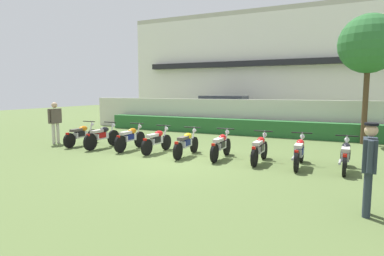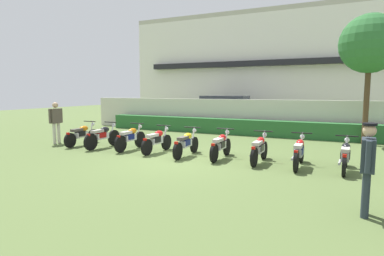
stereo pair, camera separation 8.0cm
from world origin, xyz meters
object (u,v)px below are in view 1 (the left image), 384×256
motorcycle_in_row_1 (102,136)px  officer_0 (369,162)px  motorcycle_in_row_7 (299,152)px  parked_car (226,111)px  motorcycle_in_row_5 (221,145)px  motorcycle_in_row_8 (345,155)px  motorcycle_in_row_6 (260,149)px  motorcycle_in_row_4 (186,143)px  motorcycle_in_row_3 (157,140)px  motorcycle_in_row_2 (130,138)px  inspector_person (55,119)px  tree_near_inspector (369,44)px  motorcycle_in_row_0 (81,135)px

motorcycle_in_row_1 → officer_0: (8.80, -3.34, 0.51)m
motorcycle_in_row_7 → parked_car: bearing=29.9°
motorcycle_in_row_5 → motorcycle_in_row_8: 3.64m
motorcycle_in_row_5 → motorcycle_in_row_6: motorcycle_in_row_5 is taller
motorcycle_in_row_1 → motorcycle_in_row_4: motorcycle_in_row_1 is taller
motorcycle_in_row_1 → motorcycle_in_row_8: size_ratio=1.06×
motorcycle_in_row_3 → motorcycle_in_row_6: 3.70m
motorcycle_in_row_2 → motorcycle_in_row_6: (4.86, -0.09, -0.01)m
motorcycle_in_row_2 → inspector_person: (-3.66, -0.14, 0.57)m
tree_near_inspector → inspector_person: tree_near_inspector is taller
tree_near_inspector → motorcycle_in_row_3: size_ratio=2.91×
parked_car → inspector_person: 10.08m
motorcycle_in_row_1 → inspector_person: 2.49m
motorcycle_in_row_0 → inspector_person: (-1.28, -0.12, 0.58)m
motorcycle_in_row_7 → inspector_person: inspector_person is taller
motorcycle_in_row_0 → motorcycle_in_row_3: motorcycle_in_row_0 is taller
parked_car → motorcycle_in_row_6: (4.24, -9.08, -0.50)m
motorcycle_in_row_5 → inspector_person: 7.27m
motorcycle_in_row_5 → motorcycle_in_row_7: (2.44, -0.10, 0.00)m
parked_car → motorcycle_in_row_4: size_ratio=2.38×
motorcycle_in_row_7 → motorcycle_in_row_5: bearing=86.9°
tree_near_inspector → motorcycle_in_row_1: size_ratio=2.76×
motorcycle_in_row_3 → motorcycle_in_row_5: size_ratio=0.98×
tree_near_inspector → motorcycle_in_row_1: bearing=-149.8°
motorcycle_in_row_4 → motorcycle_in_row_5: bearing=-87.5°
tree_near_inspector → officer_0: (-0.35, -8.67, -3.07)m
motorcycle_in_row_5 → motorcycle_in_row_8: (3.64, -0.08, -0.00)m
motorcycle_in_row_3 → motorcycle_in_row_5: motorcycle_in_row_5 is taller
motorcycle_in_row_5 → officer_0: officer_0 is taller
parked_car → motorcycle_in_row_6: parked_car is taller
motorcycle_in_row_7 → motorcycle_in_row_8: motorcycle_in_row_7 is taller
motorcycle_in_row_5 → motorcycle_in_row_6: (1.27, -0.06, -0.00)m
parked_car → motorcycle_in_row_7: parked_car is taller
motorcycle_in_row_5 → inspector_person: inspector_person is taller
parked_car → motorcycle_in_row_2: bearing=-95.5°
motorcycle_in_row_8 → motorcycle_in_row_3: bearing=91.0°
motorcycle_in_row_4 → motorcycle_in_row_7: motorcycle_in_row_7 is taller
motorcycle_in_row_5 → motorcycle_in_row_8: motorcycle_in_row_5 is taller
motorcycle_in_row_7 → officer_0: officer_0 is taller
parked_car → inspector_person: size_ratio=2.64×
motorcycle_in_row_6 → motorcycle_in_row_8: motorcycle_in_row_6 is taller
tree_near_inspector → motorcycle_in_row_6: tree_near_inspector is taller
motorcycle_in_row_2 → motorcycle_in_row_6: bearing=-91.4°
motorcycle_in_row_2 → motorcycle_in_row_5: 3.59m
motorcycle_in_row_8 → tree_near_inspector: bearing=-5.5°
tree_near_inspector → motorcycle_in_row_7: size_ratio=2.76×
motorcycle_in_row_4 → inspector_person: inspector_person is taller
motorcycle_in_row_8 → motorcycle_in_row_4: bearing=92.1°
parked_car → officer_0: size_ratio=2.77×
tree_near_inspector → motorcycle_in_row_6: bearing=-119.9°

